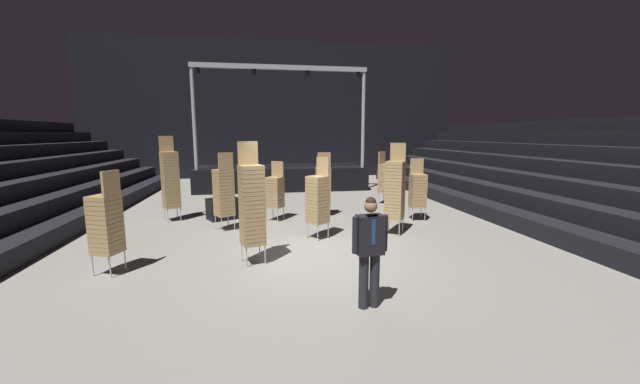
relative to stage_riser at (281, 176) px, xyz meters
name	(u,v)px	position (x,y,z in m)	size (l,w,h in m)	color
ground_plane	(310,258)	(0.00, -10.08, -0.67)	(22.00, 30.00, 0.10)	gray
arena_end_wall	(275,111)	(0.00, 4.92, 3.38)	(22.00, 0.30, 8.00)	black
bleacher_bank_right	(606,172)	(8.38, -9.08, 0.95)	(5.25, 24.00, 3.15)	black
stage_riser	(281,176)	(0.00, 0.00, 0.00)	(7.95, 2.88, 5.56)	black
man_with_tie	(370,246)	(0.57, -12.61, 0.35)	(0.57, 0.28, 1.71)	black
chair_stack_front_left	(418,190)	(3.71, -7.30, 0.32)	(0.49, 0.49, 1.88)	#B2B5BA
chair_stack_front_right	(318,198)	(0.39, -8.77, 0.41)	(0.62, 0.62, 2.05)	#B2B5BA
chair_stack_mid_left	(170,179)	(-3.69, -6.16, 0.66)	(0.59, 0.59, 2.56)	#B2B5BA
chair_stack_mid_right	(252,204)	(-1.20, -10.34, 0.62)	(0.55, 0.55, 2.48)	#B2B5BA
chair_stack_mid_centre	(386,178)	(3.65, -4.58, 0.36)	(0.62, 0.62, 1.96)	#B2B5BA
chair_stack_rear_left	(106,223)	(-3.88, -10.48, 0.36)	(0.57, 0.57, 1.96)	#B2B5BA
chair_stack_rear_right	(275,191)	(-0.58, -6.62, 0.28)	(0.61, 0.61, 1.79)	#B2B5BA
chair_stack_rear_centre	(323,184)	(0.98, -6.21, 0.41)	(0.45, 0.45, 2.05)	#B2B5BA
chair_stack_aisle_left	(395,189)	(2.44, -8.72, 0.57)	(0.61, 0.61, 2.39)	#B2B5BA
chair_stack_aisle_right	(224,192)	(-2.01, -7.55, 0.45)	(0.60, 0.60, 2.14)	#B2B5BA
equipment_road_case	(223,209)	(-2.18, -6.21, -0.29)	(0.90, 0.60, 0.66)	black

